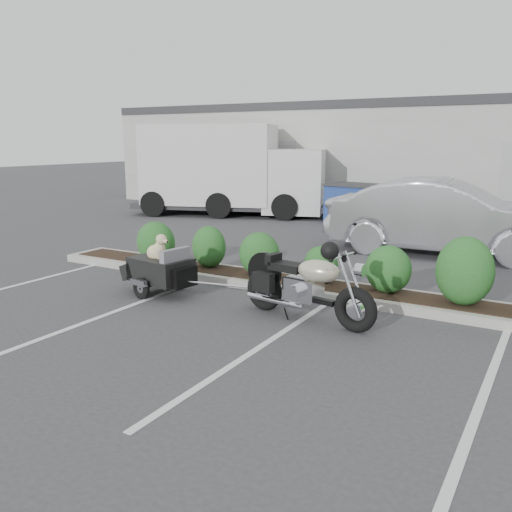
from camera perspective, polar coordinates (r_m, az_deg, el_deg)
The scene contains 8 objects.
ground at distance 8.15m, azimuth -5.00°, elevation -6.74°, with size 90.00×90.00×0.00m, color #38383A.
planter_kerb at distance 9.51m, azimuth 7.67°, elevation -3.55°, with size 12.00×1.00×0.15m, color #9E9E93.
building at distance 23.71m, azimuth 19.66°, elevation 9.91°, with size 26.00×10.00×4.00m, color #9EA099.
motorcycle at distance 7.99m, azimuth 5.30°, elevation -3.22°, with size 2.26×0.88×1.30m.
pet_trailer at distance 9.50m, azimuth -10.02°, elevation -1.29°, with size 1.83×1.04×1.08m.
sedan at distance 13.26m, azimuth 19.34°, elevation 3.84°, with size 1.85×5.31×1.75m, color #AFB0B6.
dumpster at distance 17.39m, azimuth 10.79°, elevation 5.37°, with size 2.16×1.67×1.28m.
delivery_truck at distance 19.47m, azimuth -2.66°, elevation 8.82°, with size 7.22×4.30×3.15m.
Camera 1 is at (4.48, -6.28, 2.63)m, focal length 38.00 mm.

